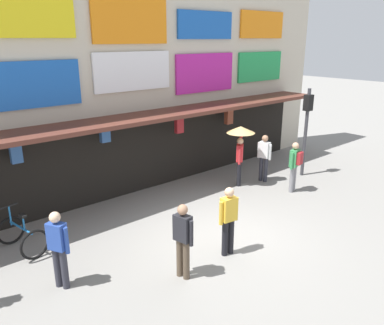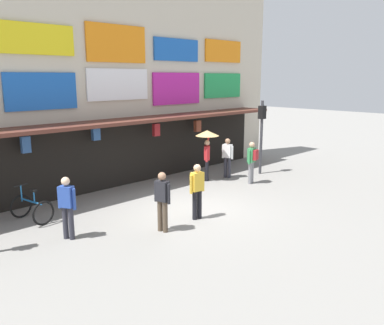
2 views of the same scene
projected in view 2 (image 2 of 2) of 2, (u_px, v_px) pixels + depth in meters
name	position (u px, v px, depth m)	size (l,w,h in m)	color
ground_plane	(193.00, 209.00, 12.80)	(80.00, 80.00, 0.00)	gray
shopfront	(109.00, 83.00, 15.15)	(18.00, 2.60, 8.00)	beige
traffic_light_far	(261.00, 125.00, 17.06)	(0.28, 0.33, 3.20)	#38383D
bicycle_parked	(32.00, 208.00, 11.63)	(0.93, 1.28, 1.05)	black
pedestrian_in_black	(252.00, 159.00, 15.67)	(0.52, 0.41, 1.68)	gray
pedestrian_with_umbrella	(207.00, 141.00, 15.99)	(0.96, 0.96, 2.08)	black
pedestrian_in_white	(162.00, 198.00, 10.75)	(0.29, 0.52, 1.68)	brown
pedestrian_in_purple	(227.00, 156.00, 16.58)	(0.29, 0.52, 1.68)	#2D2D38
pedestrian_in_red	(197.00, 188.00, 11.71)	(0.53, 0.26, 1.68)	black
pedestrian_in_green	(67.00, 204.00, 10.24)	(0.36, 0.48, 1.68)	#2D2D38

